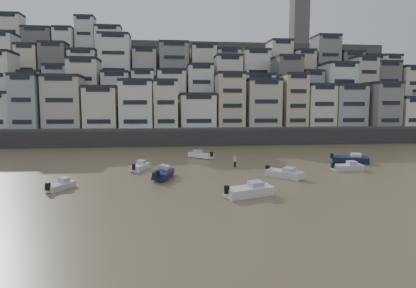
{
  "coord_description": "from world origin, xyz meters",
  "views": [
    {
      "loc": [
        2.8,
        -20.55,
        9.29
      ],
      "look_at": [
        8.89,
        30.0,
        4.0
      ],
      "focal_mm": 32.0,
      "sensor_mm": 36.0,
      "label": 1
    }
  ],
  "objects": [
    {
      "name": "harbor_wall",
      "position": [
        10.0,
        65.0,
        1.75
      ],
      "size": [
        140.0,
        3.0,
        3.5
      ],
      "primitive_type": "cube",
      "color": "#38383A",
      "rests_on": "ground"
    },
    {
      "name": "boat_b",
      "position": [
        18.17,
        24.94,
        0.74
      ],
      "size": [
        4.83,
        5.31,
        1.48
      ],
      "primitive_type": null,
      "rotation": [
        0.0,
        0.0,
        -0.88
      ],
      "color": "silver",
      "rests_on": "ground"
    },
    {
      "name": "boat_j",
      "position": [
        -8.61,
        21.53,
        0.57
      ],
      "size": [
        3.01,
        4.33,
        1.13
      ],
      "primitive_type": null,
      "rotation": [
        0.0,
        0.0,
        1.13
      ],
      "color": "silver",
      "rests_on": "ground"
    },
    {
      "name": "hillside",
      "position": [
        14.73,
        104.84,
        13.01
      ],
      "size": [
        141.04,
        66.0,
        50.0
      ],
      "color": "#4C4C47",
      "rests_on": "ground"
    },
    {
      "name": "boat_a",
      "position": [
        11.45,
        15.88,
        0.77
      ],
      "size": [
        5.95,
        3.73,
        1.54
      ],
      "primitive_type": null,
      "rotation": [
        0.0,
        0.0,
        0.36
      ],
      "color": "silver",
      "rests_on": "ground"
    },
    {
      "name": "boat_d",
      "position": [
        28.97,
        29.17,
        0.67
      ],
      "size": [
        5.03,
        2.05,
        1.34
      ],
      "primitive_type": null,
      "rotation": [
        0.0,
        0.0,
        0.09
      ],
      "color": "silver",
      "rests_on": "ground"
    },
    {
      "name": "boat_h",
      "position": [
        9.32,
        44.32,
        0.72
      ],
      "size": [
        4.86,
        5.05,
        1.44
      ],
      "primitive_type": null,
      "rotation": [
        0.0,
        0.0,
        2.32
      ],
      "color": "silver",
      "rests_on": "ground"
    },
    {
      "name": "person_pink",
      "position": [
        13.54,
        34.29,
        0.87
      ],
      "size": [
        0.44,
        0.44,
        1.74
      ],
      "primitive_type": null,
      "color": "#E09EAE",
      "rests_on": "ground"
    },
    {
      "name": "ground",
      "position": [
        0.0,
        0.0,
        0.0
      ],
      "size": [
        400.0,
        400.0,
        0.0
      ],
      "primitive_type": "plane",
      "color": "olive",
      "rests_on": "ground"
    },
    {
      "name": "boat_f",
      "position": [
        -0.66,
        33.14,
        0.67
      ],
      "size": [
        2.97,
        5.15,
        1.34
      ],
      "primitive_type": null,
      "rotation": [
        0.0,
        0.0,
        1.27
      ],
      "color": "silver",
      "rests_on": "ground"
    },
    {
      "name": "boat_c",
      "position": [
        2.73,
        26.54,
        0.78
      ],
      "size": [
        3.23,
        5.99,
        1.56
      ],
      "primitive_type": null,
      "rotation": [
        0.0,
        0.0,
        1.32
      ],
      "color": "#141840",
      "rests_on": "ground"
    },
    {
      "name": "boat_g",
      "position": [
        32.81,
        35.61,
        0.83
      ],
      "size": [
        6.38,
        4.06,
        1.66
      ],
      "primitive_type": null,
      "rotation": [
        0.0,
        0.0,
        -0.37
      ],
      "color": "#131B3D",
      "rests_on": "ground"
    }
  ]
}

